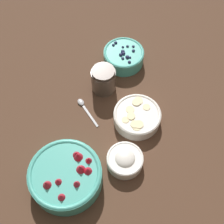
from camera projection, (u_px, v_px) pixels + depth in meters
name	position (u px, v px, depth m)	size (l,w,h in m)	color
ground_plane	(105.00, 123.00, 1.13)	(4.00, 4.00, 0.00)	#4C3323
bowl_strawberries	(66.00, 176.00, 0.98)	(0.23, 0.23, 0.09)	#47AD9E
bowl_blueberries	(124.00, 56.00, 1.25)	(0.16, 0.16, 0.07)	#47AD9E
bowl_bananas	(137.00, 116.00, 1.11)	(0.17, 0.17, 0.05)	white
bowl_cream	(125.00, 160.00, 1.03)	(0.12, 0.12, 0.05)	white
jar_chocolate	(103.00, 80.00, 1.17)	(0.09, 0.09, 0.10)	#4C3D33
spoon	(84.00, 107.00, 1.16)	(0.06, 0.14, 0.01)	#B2B2B7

